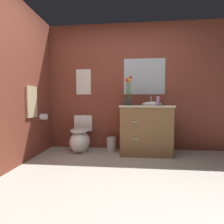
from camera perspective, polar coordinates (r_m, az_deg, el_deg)
name	(u,v)px	position (r m, az deg, el deg)	size (l,w,h in m)	color
ground_plane	(117,192)	(1.99, 1.51, -25.17)	(10.00, 10.00, 0.00)	#B2ADA3
wall_back	(133,87)	(3.49, 6.92, 8.28)	(4.67, 0.05, 2.50)	brown
wall_left	(11,81)	(2.81, -30.76, 8.99)	(0.05, 4.77, 2.50)	brown
toilet	(80,139)	(3.38, -10.48, -8.74)	(0.38, 0.59, 0.69)	white
vanity_cabinet	(145,129)	(3.20, 11.03, -5.56)	(0.94, 0.56, 1.07)	brown
flower_vase	(128,96)	(3.09, 5.40, 5.34)	(0.14, 0.14, 0.53)	#38332D
soap_bottle	(158,101)	(3.06, 15.14, 3.71)	(0.06, 0.06, 0.19)	#B28CBF
trash_bin	(111,144)	(3.35, -0.17, -10.69)	(0.18, 0.18, 0.27)	#B7B7BC
wall_poster	(84,82)	(3.59, -9.48, 9.86)	(0.30, 0.01, 0.51)	silver
wall_mirror	(144,77)	(3.49, 10.72, 11.55)	(0.80, 0.01, 0.70)	#B2BCC6
hanging_towel	(32,102)	(3.14, -25.20, 3.08)	(0.03, 0.28, 0.52)	tan
toilet_paper_roll	(44,117)	(3.37, -21.85, -1.47)	(0.11, 0.11, 0.11)	white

